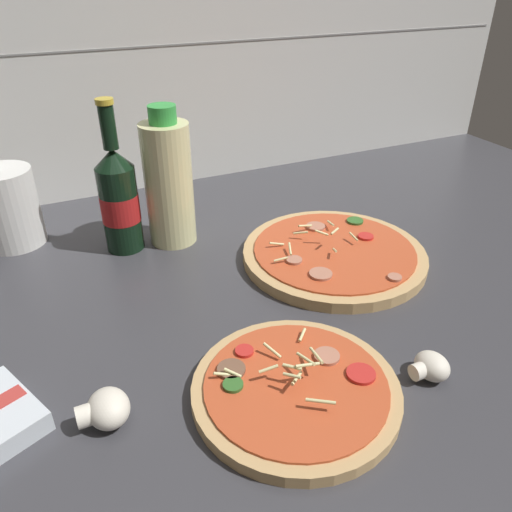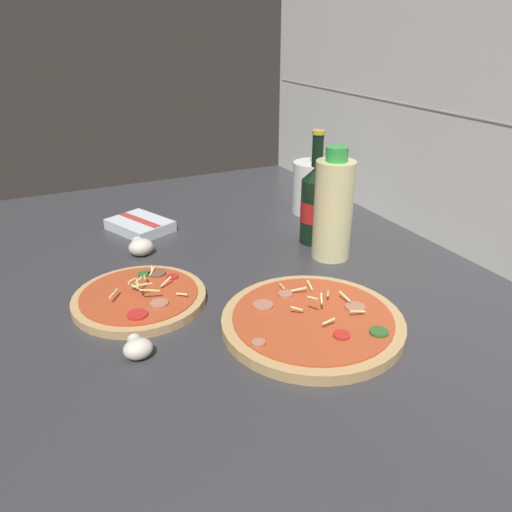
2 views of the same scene
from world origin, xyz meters
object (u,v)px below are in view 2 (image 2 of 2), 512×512
(beer_bottle, at_px, (315,204))
(pizza_near, at_px, (140,298))
(oil_bottle, at_px, (333,208))
(mushroom_left, at_px, (138,348))
(mushroom_right, at_px, (141,247))
(utensil_crock, at_px, (312,187))
(pizza_far, at_px, (312,322))
(dish_towel, at_px, (140,225))

(beer_bottle, bearing_deg, pizza_near, -76.76)
(pizza_near, bearing_deg, oil_bottle, 92.28)
(oil_bottle, relative_size, mushroom_left, 5.04)
(oil_bottle, height_order, mushroom_right, oil_bottle)
(pizza_near, distance_m, utensil_crock, 0.57)
(mushroom_left, bearing_deg, oil_bottle, 110.90)
(mushroom_right, xyz_separation_m, utensil_crock, (-0.07, 0.45, 0.05))
(pizza_far, relative_size, oil_bottle, 1.27)
(pizza_near, bearing_deg, mushroom_right, 165.54)
(beer_bottle, xyz_separation_m, dish_towel, (-0.23, -0.33, -0.08))
(pizza_far, xyz_separation_m, beer_bottle, (-0.29, 0.18, 0.08))
(pizza_far, bearing_deg, oil_bottle, 140.71)
(mushroom_right, xyz_separation_m, dish_towel, (-0.13, 0.03, -0.01))
(pizza_near, relative_size, mushroom_right, 4.27)
(pizza_far, bearing_deg, mushroom_left, -99.12)
(mushroom_left, bearing_deg, pizza_far, 80.88)
(pizza_far, height_order, mushroom_left, pizza_far)
(pizza_far, distance_m, dish_towel, 0.54)
(oil_bottle, height_order, utensil_crock, oil_bottle)
(dish_towel, bearing_deg, mushroom_left, -14.17)
(beer_bottle, xyz_separation_m, mushroom_left, (0.25, -0.45, -0.07))
(pizza_near, xyz_separation_m, mushroom_right, (-0.19, 0.05, 0.01))
(pizza_far, xyz_separation_m, mushroom_right, (-0.39, -0.18, 0.01))
(mushroom_right, bearing_deg, pizza_far, 24.56)
(dish_towel, bearing_deg, oil_bottle, 45.64)
(beer_bottle, height_order, mushroom_left, beer_bottle)
(pizza_far, distance_m, mushroom_right, 0.43)
(pizza_far, relative_size, utensil_crock, 1.59)
(beer_bottle, relative_size, utensil_crock, 1.34)
(beer_bottle, relative_size, mushroom_left, 5.39)
(pizza_near, distance_m, oil_bottle, 0.41)
(pizza_far, height_order, utensil_crock, utensil_crock)
(pizza_near, xyz_separation_m, utensil_crock, (-0.26, 0.50, 0.06))
(pizza_far, bearing_deg, mushroom_right, -155.44)
(mushroom_left, relative_size, utensil_crock, 0.25)
(oil_bottle, bearing_deg, mushroom_right, -116.88)
(oil_bottle, xyz_separation_m, dish_towel, (-0.31, -0.32, -0.09))
(pizza_far, relative_size, mushroom_right, 5.40)
(oil_bottle, bearing_deg, utensil_crock, 157.08)
(utensil_crock, bearing_deg, pizza_near, -62.66)
(utensil_crock, relative_size, dish_towel, 1.08)
(oil_bottle, bearing_deg, pizza_far, -39.29)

